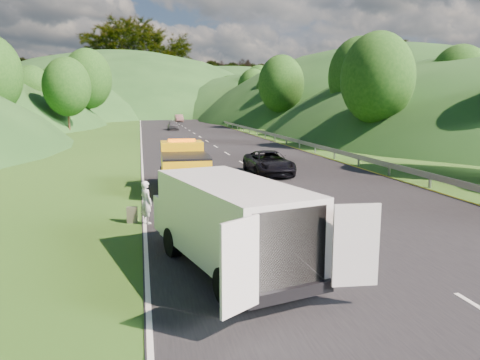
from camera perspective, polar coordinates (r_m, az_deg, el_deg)
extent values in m
plane|color=#38661E|center=(16.81, 1.97, -5.39)|extent=(320.00, 320.00, 0.00)
cube|color=black|center=(56.34, -4.91, 5.26)|extent=(14.00, 200.00, 0.02)
cube|color=gray|center=(69.85, -0.21, 6.15)|extent=(0.06, 140.00, 1.52)
cylinder|color=black|center=(24.86, -9.27, 0.59)|extent=(0.36, 0.97, 0.97)
cylinder|color=black|center=(24.97, -5.06, 0.72)|extent=(0.36, 0.97, 0.97)
cylinder|color=black|center=(21.05, -8.99, -1.06)|extent=(0.36, 0.97, 0.97)
cylinder|color=black|center=(21.18, -4.02, -0.90)|extent=(0.36, 0.97, 0.97)
cube|color=#FEB80D|center=(23.95, -7.08, 2.51)|extent=(2.11, 1.59, 1.84)
cube|color=#FEB80D|center=(21.84, -6.70, 1.18)|extent=(2.20, 3.33, 1.26)
cube|color=black|center=(21.75, -6.73, 2.94)|extent=(2.20, 3.33, 0.10)
cube|color=black|center=(25.17, -7.23, 1.64)|extent=(1.96, 1.20, 0.68)
cube|color=black|center=(25.77, -7.30, 1.39)|extent=(2.03, 0.24, 0.48)
cube|color=#FEB80D|center=(25.43, -7.31, 3.14)|extent=(1.95, 0.80, 1.06)
cube|color=orange|center=(23.85, -7.13, 4.82)|extent=(1.36, 0.27, 0.15)
cube|color=black|center=(24.59, -7.20, 3.49)|extent=(1.84, 0.12, 0.87)
cylinder|color=black|center=(13.48, -8.16, -7.49)|extent=(0.52, 0.88, 0.83)
cylinder|color=black|center=(14.16, -0.93, -6.54)|extent=(0.52, 0.88, 0.83)
cylinder|color=black|center=(10.38, -1.64, -12.74)|extent=(0.52, 0.88, 0.83)
cylinder|color=black|center=(11.25, 7.17, -10.99)|extent=(0.52, 0.88, 0.83)
cube|color=silver|center=(11.88, -1.02, -4.79)|extent=(3.46, 5.78, 1.93)
cube|color=silver|center=(14.53, -5.98, -3.83)|extent=(2.25, 1.44, 1.04)
cube|color=black|center=(14.17, -5.74, -0.74)|extent=(1.95, 0.84, 0.87)
cube|color=black|center=(9.66, 5.97, -8.29)|extent=(1.74, 0.56, 1.66)
cube|color=silver|center=(8.63, 0.01, -10.46)|extent=(0.85, 0.62, 1.77)
cube|color=silver|center=(10.09, 13.96, -7.75)|extent=(0.99, 0.15, 1.77)
cube|color=black|center=(9.91, 6.21, -13.61)|extent=(2.05, 0.69, 0.26)
imported|color=silver|center=(17.17, -11.28, -5.25)|extent=(0.64, 0.69, 1.54)
imported|color=tan|center=(16.36, -5.63, -5.85)|extent=(0.57, 0.60, 0.97)
imported|color=#222227|center=(11.73, 3.75, -12.24)|extent=(1.37, 1.13, 1.85)
cube|color=#50523D|center=(17.34, -13.02, -4.16)|extent=(0.39, 0.25, 0.59)
cylinder|color=black|center=(11.41, 5.72, -12.91)|extent=(0.69, 0.69, 0.20)
imported|color=black|center=(27.83, 3.51, 0.66)|extent=(2.34, 4.97, 1.38)
imported|color=#454448|center=(69.90, -8.15, 6.05)|extent=(1.51, 3.75, 1.28)
imported|color=brown|center=(94.87, -7.43, 7.02)|extent=(1.56, 4.48, 1.48)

